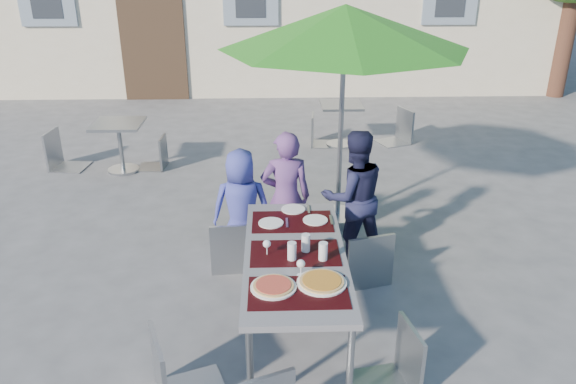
{
  "coord_description": "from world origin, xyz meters",
  "views": [
    {
      "loc": [
        0.37,
        -4.24,
        2.98
      ],
      "look_at": [
        0.52,
        0.52,
        0.88
      ],
      "focal_mm": 35.0,
      "sensor_mm": 36.0,
      "label": 1
    }
  ],
  "objects_px": {
    "chair_2": "(368,225)",
    "child_1": "(286,198)",
    "child_0": "(242,207)",
    "bg_chair_l_1": "(319,111)",
    "chair_3": "(171,328)",
    "bg_chair_r_1": "(401,106)",
    "chair_0": "(232,215)",
    "pizza_near_left": "(273,286)",
    "chair_5": "(270,381)",
    "bg_chair_l_0": "(56,127)",
    "pizza_near_right": "(322,282)",
    "patio_umbrella": "(345,29)",
    "cafe_table_1": "(341,119)",
    "chair_1": "(306,216)",
    "chair_4": "(400,323)",
    "bg_chair_r_0": "(155,134)",
    "child_2": "(354,196)",
    "cafe_table_0": "(120,139)",
    "dining_table": "(295,259)"
  },
  "relations": [
    {
      "from": "chair_2",
      "to": "child_1",
      "type": "bearing_deg",
      "value": 146.85
    },
    {
      "from": "child_0",
      "to": "bg_chair_l_1",
      "type": "bearing_deg",
      "value": -109.73
    },
    {
      "from": "chair_3",
      "to": "bg_chair_r_1",
      "type": "height_order",
      "value": "chair_3"
    },
    {
      "from": "chair_2",
      "to": "chair_3",
      "type": "distance_m",
      "value": 2.16
    },
    {
      "from": "child_0",
      "to": "chair_0",
      "type": "height_order",
      "value": "child_0"
    },
    {
      "from": "pizza_near_left",
      "to": "bg_chair_r_1",
      "type": "relative_size",
      "value": 0.32
    },
    {
      "from": "chair_5",
      "to": "bg_chair_l_0",
      "type": "bearing_deg",
      "value": 120.64
    },
    {
      "from": "chair_2",
      "to": "bg_chair_l_1",
      "type": "distance_m",
      "value": 4.09
    },
    {
      "from": "chair_0",
      "to": "chair_2",
      "type": "xyz_separation_m",
      "value": [
        1.27,
        -0.29,
        0.02
      ]
    },
    {
      "from": "pizza_near_right",
      "to": "bg_chair_r_1",
      "type": "bearing_deg",
      "value": 71.9
    },
    {
      "from": "chair_2",
      "to": "patio_umbrella",
      "type": "height_order",
      "value": "patio_umbrella"
    },
    {
      "from": "chair_0",
      "to": "cafe_table_1",
      "type": "bearing_deg",
      "value": 68.04
    },
    {
      "from": "chair_1",
      "to": "bg_chair_r_1",
      "type": "xyz_separation_m",
      "value": [
        1.77,
        3.82,
        0.07
      ]
    },
    {
      "from": "chair_5",
      "to": "pizza_near_right",
      "type": "bearing_deg",
      "value": 63.68
    },
    {
      "from": "chair_4",
      "to": "patio_umbrella",
      "type": "xyz_separation_m",
      "value": [
        -0.12,
        2.69,
        1.65
      ]
    },
    {
      "from": "pizza_near_left",
      "to": "patio_umbrella",
      "type": "distance_m",
      "value": 3.0
    },
    {
      "from": "bg_chair_l_0",
      "to": "cafe_table_1",
      "type": "xyz_separation_m",
      "value": [
        4.16,
        0.86,
        -0.18
      ]
    },
    {
      "from": "child_1",
      "to": "chair_1",
      "type": "relative_size",
      "value": 1.47
    },
    {
      "from": "chair_3",
      "to": "bg_chair_r_0",
      "type": "distance_m",
      "value": 4.71
    },
    {
      "from": "chair_3",
      "to": "bg_chair_r_1",
      "type": "xyz_separation_m",
      "value": [
        2.79,
        5.65,
        -0.01
      ]
    },
    {
      "from": "chair_3",
      "to": "pizza_near_right",
      "type": "bearing_deg",
      "value": 16.38
    },
    {
      "from": "child_1",
      "to": "bg_chair_r_0",
      "type": "bearing_deg",
      "value": -58.79
    },
    {
      "from": "patio_umbrella",
      "to": "bg_chair_r_1",
      "type": "bearing_deg",
      "value": 65.09
    },
    {
      "from": "chair_0",
      "to": "bg_chair_r_1",
      "type": "distance_m",
      "value": 4.61
    },
    {
      "from": "patio_umbrella",
      "to": "bg_chair_l_0",
      "type": "xyz_separation_m",
      "value": [
        -3.81,
        1.86,
        -1.58
      ]
    },
    {
      "from": "pizza_near_left",
      "to": "pizza_near_right",
      "type": "bearing_deg",
      "value": 7.5
    },
    {
      "from": "bg_chair_l_0",
      "to": "cafe_table_1",
      "type": "bearing_deg",
      "value": 11.69
    },
    {
      "from": "pizza_near_right",
      "to": "chair_1",
      "type": "distance_m",
      "value": 1.54
    },
    {
      "from": "patio_umbrella",
      "to": "child_2",
      "type": "bearing_deg",
      "value": -86.69
    },
    {
      "from": "chair_5",
      "to": "cafe_table_0",
      "type": "bearing_deg",
      "value": 113.11
    },
    {
      "from": "chair_2",
      "to": "chair_4",
      "type": "xyz_separation_m",
      "value": [
        0.01,
        -1.39,
        -0.06
      ]
    },
    {
      "from": "patio_umbrella",
      "to": "pizza_near_left",
      "type": "bearing_deg",
      "value": -106.83
    },
    {
      "from": "pizza_near_right",
      "to": "chair_4",
      "type": "xyz_separation_m",
      "value": [
        0.54,
        -0.21,
        -0.22
      ]
    },
    {
      "from": "chair_3",
      "to": "chair_5",
      "type": "relative_size",
      "value": 1.1
    },
    {
      "from": "pizza_near_left",
      "to": "child_0",
      "type": "distance_m",
      "value": 1.71
    },
    {
      "from": "patio_umbrella",
      "to": "bg_chair_l_1",
      "type": "xyz_separation_m",
      "value": [
        0.0,
        2.78,
        -1.64
      ]
    },
    {
      "from": "cafe_table_0",
      "to": "cafe_table_1",
      "type": "xyz_separation_m",
      "value": [
        3.25,
        1.03,
        -0.04
      ]
    },
    {
      "from": "pizza_near_right",
      "to": "dining_table",
      "type": "bearing_deg",
      "value": 111.29
    },
    {
      "from": "chair_3",
      "to": "bg_chair_r_1",
      "type": "bearing_deg",
      "value": 63.75
    },
    {
      "from": "chair_3",
      "to": "bg_chair_r_0",
      "type": "relative_size",
      "value": 1.18
    },
    {
      "from": "pizza_near_right",
      "to": "child_2",
      "type": "xyz_separation_m",
      "value": [
        0.46,
        1.66,
        -0.08
      ]
    },
    {
      "from": "child_2",
      "to": "cafe_table_0",
      "type": "bearing_deg",
      "value": -53.57
    },
    {
      "from": "chair_4",
      "to": "child_1",
      "type": "bearing_deg",
      "value": 111.87
    },
    {
      "from": "chair_3",
      "to": "chair_0",
      "type": "bearing_deg",
      "value": 80.43
    },
    {
      "from": "chair_0",
      "to": "bg_chair_l_0",
      "type": "bearing_deg",
      "value": 132.74
    },
    {
      "from": "child_2",
      "to": "patio_umbrella",
      "type": "height_order",
      "value": "patio_umbrella"
    },
    {
      "from": "bg_chair_r_1",
      "to": "patio_umbrella",
      "type": "bearing_deg",
      "value": -114.91
    },
    {
      "from": "pizza_near_right",
      "to": "bg_chair_r_0",
      "type": "height_order",
      "value": "bg_chair_r_0"
    },
    {
      "from": "bg_chair_l_0",
      "to": "chair_4",
      "type": "bearing_deg",
      "value": -49.16
    },
    {
      "from": "pizza_near_left",
      "to": "chair_4",
      "type": "height_order",
      "value": "chair_4"
    }
  ]
}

